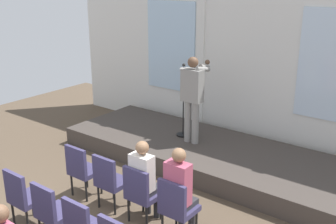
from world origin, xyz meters
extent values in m
cube|color=silver|center=(0.00, 5.29, 2.30)|extent=(9.45, 0.10, 4.59)
cube|color=silver|center=(-1.89, 5.23, 2.00)|extent=(1.37, 0.04, 2.10)
cube|color=silver|center=(-1.06, 5.23, 2.30)|extent=(0.20, 0.08, 4.59)
cube|color=silver|center=(1.89, 5.23, 2.00)|extent=(1.37, 0.04, 2.10)
cube|color=#3F3833|center=(0.00, 3.93, 0.19)|extent=(6.08, 2.12, 0.37)
cylinder|color=gray|center=(-0.46, 3.88, 0.80)|extent=(0.14, 0.14, 0.86)
cylinder|color=gray|center=(-0.28, 3.88, 0.80)|extent=(0.14, 0.14, 0.86)
cube|color=gray|center=(-0.37, 3.88, 1.56)|extent=(0.42, 0.22, 0.65)
cube|color=navy|center=(-0.37, 4.00, 1.64)|extent=(0.06, 0.01, 0.39)
sphere|color=brown|center=(-0.37, 3.89, 2.02)|extent=(0.21, 0.21, 0.21)
cylinder|color=gray|center=(-0.61, 3.96, 1.66)|extent=(0.09, 0.28, 0.45)
cylinder|color=gray|center=(-0.21, 4.01, 1.88)|extent=(0.15, 0.36, 0.15)
cylinder|color=gray|center=(-0.26, 4.14, 1.90)|extent=(0.11, 0.34, 0.15)
sphere|color=brown|center=(-0.36, 4.41, 1.94)|extent=(0.10, 0.10, 0.10)
cylinder|color=black|center=(-0.71, 4.08, 0.39)|extent=(0.28, 0.28, 0.03)
cylinder|color=black|center=(-0.71, 4.08, 1.13)|extent=(0.02, 0.02, 1.45)
sphere|color=#262626|center=(-0.71, 4.08, 1.89)|extent=(0.07, 0.07, 0.07)
cylinder|color=black|center=(-0.80, 1.76, 0.20)|extent=(0.04, 0.04, 0.40)
cylinder|color=black|center=(-1.16, 1.76, 0.20)|extent=(0.04, 0.04, 0.40)
cylinder|color=black|center=(-0.80, 1.42, 0.20)|extent=(0.04, 0.04, 0.40)
cylinder|color=black|center=(-1.16, 1.42, 0.20)|extent=(0.04, 0.04, 0.40)
cube|color=#383356|center=(-0.98, 1.59, 0.44)|extent=(0.46, 0.44, 0.08)
cube|color=#383356|center=(-0.98, 1.40, 0.71)|extent=(0.46, 0.06, 0.46)
cylinder|color=black|center=(-0.15, 1.76, 0.20)|extent=(0.04, 0.04, 0.40)
cylinder|color=black|center=(-0.51, 1.76, 0.20)|extent=(0.04, 0.04, 0.40)
cylinder|color=black|center=(-0.15, 1.42, 0.20)|extent=(0.04, 0.04, 0.40)
cylinder|color=black|center=(-0.51, 1.42, 0.20)|extent=(0.04, 0.04, 0.40)
cube|color=#383356|center=(-0.33, 1.59, 0.44)|extent=(0.46, 0.44, 0.08)
cube|color=#383356|center=(-0.33, 1.40, 0.71)|extent=(0.46, 0.06, 0.46)
cylinder|color=black|center=(0.51, 1.76, 0.20)|extent=(0.04, 0.04, 0.40)
cylinder|color=black|center=(0.15, 1.76, 0.20)|extent=(0.04, 0.04, 0.40)
cylinder|color=black|center=(0.51, 1.42, 0.20)|extent=(0.04, 0.04, 0.40)
cylinder|color=black|center=(0.15, 1.42, 0.20)|extent=(0.04, 0.04, 0.40)
cube|color=#383356|center=(0.33, 1.59, 0.44)|extent=(0.46, 0.44, 0.08)
cube|color=#383356|center=(0.33, 1.40, 0.71)|extent=(0.46, 0.06, 0.46)
cylinder|color=#2D2D33|center=(0.24, 1.77, 0.22)|extent=(0.10, 0.10, 0.44)
cylinder|color=#2D2D33|center=(0.42, 1.77, 0.22)|extent=(0.10, 0.10, 0.44)
cube|color=#2D2D33|center=(0.33, 1.65, 0.50)|extent=(0.34, 0.36, 0.12)
cube|color=silver|center=(0.33, 1.54, 0.84)|extent=(0.36, 0.20, 0.56)
sphere|color=#8C6647|center=(0.33, 1.56, 1.23)|extent=(0.20, 0.20, 0.20)
cylinder|color=black|center=(1.16, 1.76, 0.20)|extent=(0.04, 0.04, 0.40)
cylinder|color=black|center=(0.80, 1.76, 0.20)|extent=(0.04, 0.04, 0.40)
cube|color=#383356|center=(0.98, 1.59, 0.44)|extent=(0.46, 0.44, 0.08)
cube|color=#383356|center=(0.98, 1.40, 0.71)|extent=(0.46, 0.06, 0.46)
cylinder|color=#2D2D33|center=(0.89, 1.77, 0.22)|extent=(0.10, 0.10, 0.44)
cylinder|color=#2D2D33|center=(1.07, 1.77, 0.22)|extent=(0.10, 0.10, 0.44)
cube|color=#2D2D33|center=(0.98, 1.65, 0.50)|extent=(0.34, 0.36, 0.12)
cube|color=#B24C66|center=(0.98, 1.54, 0.87)|extent=(0.36, 0.20, 0.62)
sphere|color=#8C6647|center=(0.98, 1.56, 1.29)|extent=(0.20, 0.20, 0.20)
cylinder|color=black|center=(-0.80, 0.63, 0.20)|extent=(0.04, 0.04, 0.40)
cylinder|color=black|center=(-1.16, 0.63, 0.20)|extent=(0.04, 0.04, 0.40)
cylinder|color=black|center=(-0.80, 0.29, 0.20)|extent=(0.04, 0.04, 0.40)
cylinder|color=black|center=(-1.16, 0.29, 0.20)|extent=(0.04, 0.04, 0.40)
cube|color=#383356|center=(-0.98, 0.46, 0.44)|extent=(0.46, 0.44, 0.08)
cube|color=#383356|center=(-0.98, 0.27, 0.71)|extent=(0.46, 0.06, 0.46)
cylinder|color=black|center=(-0.51, 0.63, 0.20)|extent=(0.04, 0.04, 0.40)
cube|color=#383356|center=(-0.33, 0.46, 0.44)|extent=(0.46, 0.44, 0.08)
cube|color=#383356|center=(-0.33, 0.27, 0.71)|extent=(0.46, 0.06, 0.46)
cube|color=#383356|center=(0.33, 0.27, 0.71)|extent=(0.46, 0.06, 0.46)
camera|label=1|loc=(3.93, -2.57, 3.60)|focal=43.88mm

